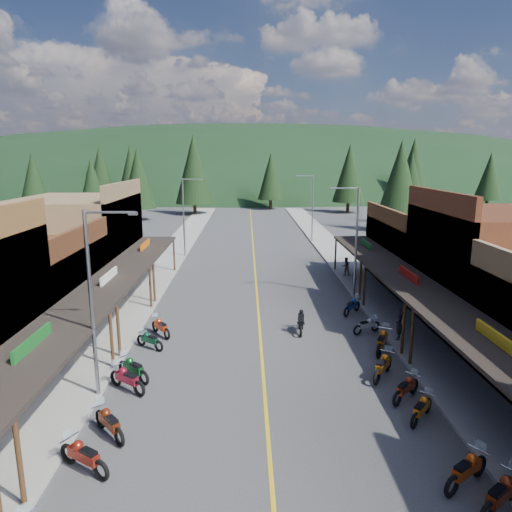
{
  "coord_description": "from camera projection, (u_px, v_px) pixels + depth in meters",
  "views": [
    {
      "loc": [
        -0.75,
        -23.88,
        9.99
      ],
      "look_at": [
        -0.07,
        8.44,
        3.0
      ],
      "focal_mm": 32.0,
      "sensor_mm": 36.0,
      "label": 1
    }
  ],
  "objects": [
    {
      "name": "ridge_hill",
      "position": [
        249.0,
        187.0,
        157.38
      ],
      "size": [
        310.0,
        140.0,
        60.0
      ],
      "primitive_type": "ellipsoid",
      "color": "black",
      "rests_on": "ground"
    },
    {
      "name": "bike_west_5",
      "position": [
        127.0,
        378.0,
        19.79
      ],
      "size": [
        2.21,
        1.94,
        1.27
      ],
      "primitive_type": null,
      "rotation": [
        0.0,
        0.0,
        0.91
      ],
      "color": "maroon",
      "rests_on": "ground"
    },
    {
      "name": "pine_5",
      "position": [
        413.0,
        167.0,
        94.83
      ],
      "size": [
        6.72,
        6.72,
        14.0
      ],
      "color": "black",
      "rests_on": "ground"
    },
    {
      "name": "pine_9",
      "position": [
        411.0,
        182.0,
        68.58
      ],
      "size": [
        4.93,
        4.93,
        10.8
      ],
      "color": "black",
      "rests_on": "ground"
    },
    {
      "name": "streetlight_3",
      "position": [
        311.0,
        205.0,
        53.98
      ],
      "size": [
        2.16,
        0.18,
        8.0
      ],
      "color": "gray",
      "rests_on": "ground"
    },
    {
      "name": "bike_east_6",
      "position": [
        383.0,
        365.0,
        21.01
      ],
      "size": [
        1.9,
        2.28,
        1.29
      ],
      "primitive_type": null,
      "rotation": [
        0.0,
        0.0,
        -0.6
      ],
      "color": "#C0610D",
      "rests_on": "ground"
    },
    {
      "name": "shop_east_3",
      "position": [
        429.0,
        253.0,
        36.25
      ],
      "size": [
        10.9,
        10.2,
        6.2
      ],
      "color": "#4C2D16",
      "rests_on": "ground"
    },
    {
      "name": "ground",
      "position": [
        260.0,
        340.0,
        25.46
      ],
      "size": [
        220.0,
        220.0,
        0.0
      ],
      "primitive_type": "plane",
      "color": "#38383A",
      "rests_on": "ground"
    },
    {
      "name": "bike_east_7",
      "position": [
        382.0,
        340.0,
        23.8
      ],
      "size": [
        1.76,
        2.42,
        1.33
      ],
      "primitive_type": null,
      "rotation": [
        0.0,
        0.0,
        -0.48
      ],
      "color": "#BA5A0D",
      "rests_on": "ground"
    },
    {
      "name": "rider_on_bike",
      "position": [
        301.0,
        323.0,
        26.48
      ],
      "size": [
        0.8,
        1.98,
        1.47
      ],
      "rotation": [
        0.0,
        0.0,
        -0.08
      ],
      "color": "black",
      "rests_on": "ground"
    },
    {
      "name": "shop_east_2",
      "position": [
        495.0,
        271.0,
        26.66
      ],
      "size": [
        10.9,
        9.0,
        8.2
      ],
      "color": "#562B19",
      "rests_on": "ground"
    },
    {
      "name": "bike_east_3",
      "position": [
        467.0,
        469.0,
        14.03
      ],
      "size": [
        2.2,
        1.83,
        1.24
      ],
      "primitive_type": null,
      "rotation": [
        0.0,
        0.0,
        -0.97
      ],
      "color": "#C1420D",
      "rests_on": "ground"
    },
    {
      "name": "pine_10",
      "position": [
        138.0,
        178.0,
        72.52
      ],
      "size": [
        5.38,
        5.38,
        11.6
      ],
      "color": "black",
      "rests_on": "ground"
    },
    {
      "name": "bike_west_3",
      "position": [
        83.0,
        455.0,
        14.67
      ],
      "size": [
        2.26,
        1.8,
        1.26
      ],
      "primitive_type": null,
      "rotation": [
        0.0,
        0.0,
        1.01
      ],
      "color": "maroon",
      "rests_on": "ground"
    },
    {
      "name": "centerline",
      "position": [
        254.0,
        261.0,
        45.01
      ],
      "size": [
        0.15,
        90.0,
        0.01
      ],
      "primitive_type": "cube",
      "color": "gold",
      "rests_on": "ground"
    },
    {
      "name": "bike_west_6",
      "position": [
        133.0,
        367.0,
        20.8
      ],
      "size": [
        2.1,
        1.95,
        1.23
      ],
      "primitive_type": null,
      "rotation": [
        0.0,
        0.0,
        0.86
      ],
      "color": "#0D441C",
      "rests_on": "ground"
    },
    {
      "name": "bike_east_5",
      "position": [
        406.0,
        387.0,
        19.1
      ],
      "size": [
        1.94,
        1.89,
        1.16
      ],
      "primitive_type": null,
      "rotation": [
        0.0,
        0.0,
        -0.81
      ],
      "color": "maroon",
      "rests_on": "ground"
    },
    {
      "name": "bike_east_8",
      "position": [
        367.0,
        325.0,
        26.37
      ],
      "size": [
        1.94,
        1.37,
        1.06
      ],
      "primitive_type": null,
      "rotation": [
        0.0,
        0.0,
        -1.12
      ],
      "color": "#ADACB2",
      "rests_on": "ground"
    },
    {
      "name": "pine_11",
      "position": [
        400.0,
        179.0,
        61.49
      ],
      "size": [
        5.82,
        5.82,
        12.4
      ],
      "color": "black",
      "rests_on": "ground"
    },
    {
      "name": "pine_6",
      "position": [
        489.0,
        176.0,
        87.58
      ],
      "size": [
        5.04,
        5.04,
        11.0
      ],
      "color": "black",
      "rests_on": "ground"
    },
    {
      "name": "pine_8",
      "position": [
        92.0,
        187.0,
        62.84
      ],
      "size": [
        4.48,
        4.48,
        10.0
      ],
      "color": "black",
      "rests_on": "ground"
    },
    {
      "name": "bike_east_2",
      "position": [
        502.0,
        493.0,
        12.98
      ],
      "size": [
        2.27,
        1.93,
        1.29
      ],
      "primitive_type": null,
      "rotation": [
        0.0,
        0.0,
        -0.94
      ],
      "color": "maroon",
      "rests_on": "ground"
    },
    {
      "name": "pine_3",
      "position": [
        271.0,
        176.0,
        88.67
      ],
      "size": [
        5.04,
        5.04,
        11.0
      ],
      "color": "black",
      "rests_on": "ground"
    },
    {
      "name": "bike_west_7",
      "position": [
        150.0,
        339.0,
        24.23
      ],
      "size": [
        1.9,
        1.61,
        1.08
      ],
      "primitive_type": null,
      "rotation": [
        0.0,
        0.0,
        0.95
      ],
      "color": "#0C3C25",
      "rests_on": "ground"
    },
    {
      "name": "bike_west_8",
      "position": [
        161.0,
        326.0,
        26.01
      ],
      "size": [
        1.77,
        2.03,
        1.16
      ],
      "primitive_type": null,
      "rotation": [
        0.0,
        0.0,
        0.65
      ],
      "color": "#BC330D",
      "rests_on": "ground"
    },
    {
      "name": "pine_0",
      "position": [
        33.0,
        177.0,
        83.86
      ],
      "size": [
        5.04,
        5.04,
        11.0
      ],
      "color": "black",
      "rests_on": "ground"
    },
    {
      "name": "streetlight_2",
      "position": [
        355.0,
        237.0,
        32.48
      ],
      "size": [
        2.16,
        0.18,
        8.0
      ],
      "color": "gray",
      "rests_on": "ground"
    },
    {
      "name": "bike_east_4",
      "position": [
        422.0,
        408.0,
        17.59
      ],
      "size": [
        1.76,
        1.87,
        1.1
      ],
      "primitive_type": null,
      "rotation": [
        0.0,
        0.0,
        -0.72
      ],
      "color": "#C46F0E",
      "rests_on": "ground"
    },
    {
      "name": "shop_west_3",
      "position": [
        79.0,
        243.0,
        35.48
      ],
      "size": [
        10.9,
        10.2,
        8.2
      ],
      "color": "brown",
      "rests_on": "ground"
    },
    {
      "name": "streetlight_0",
      "position": [
        94.0,
        297.0,
        18.52
      ],
      "size": [
        2.16,
        0.18,
        8.0
      ],
      "color": "gray",
      "rests_on": "ground"
    },
    {
      "name": "shop_west_2",
      "position": [
        22.0,
        290.0,
        26.31
      ],
      "size": [
        10.9,
        9.0,
        6.2
      ],
      "color": "#3F2111",
      "rests_on": "ground"
    },
    {
      "name": "bike_west_4",
      "position": [
        109.0,
        421.0,
        16.54
      ],
      "size": [
        1.96,
        2.1,
        1.23
      ],
      "primitive_type": null,
      "rotation": [
        0.0,
        0.0,
        0.72
      ],
      "color": "#66210D",
      "rests_on": "ground"
    },
    {
      "name": "pine_4",
      "position": [
        349.0,
        173.0,
        82.93
      ],
      "size": [
        5.88,
        5.88,
        12.5
      ],
      "color": "black",
      "rests_on": "ground"
    },
    {
      "name": "pine_2",
      "position": [
        194.0,
        169.0,
        80.25
      ],
      "size": [
        6.72,
        6.72,
        14.0
      ],
      "color": "black",
      "rests_on": "ground"
    },
    {
      "name": "streetlight_1",
      "position": [
        185.0,
        214.0,
        45.88
      ],
      "size": [
        2.16,
        0.18,
        8.0
      ],
      "color": "gray",
      "rests_on": "ground"
    },
    {
      "name": "sidewalk_east",
      "position": [
        342.0,
        260.0,
        45.17
      ],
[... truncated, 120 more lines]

